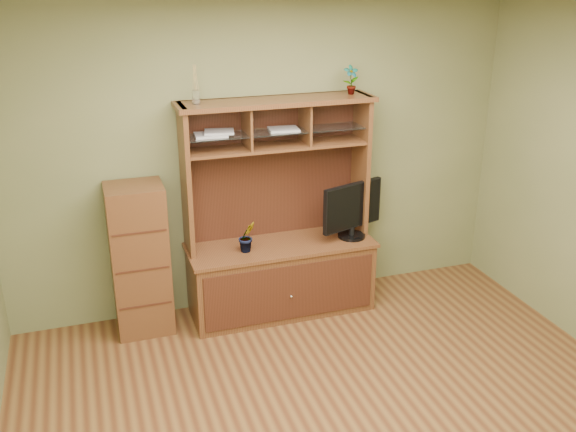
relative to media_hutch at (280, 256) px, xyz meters
name	(u,v)px	position (x,y,z in m)	size (l,w,h in m)	color
room	(358,247)	(-0.06, -1.73, 0.83)	(4.54, 4.04, 2.74)	#4E2A16
media_hutch	(280,256)	(0.00, 0.00, 0.00)	(1.66, 0.61, 1.90)	#4A2415
monitor	(353,209)	(0.65, -0.08, 0.39)	(0.62, 0.25, 0.50)	black
orchid_plant	(247,236)	(-0.32, -0.08, 0.26)	(0.15, 0.12, 0.27)	#335C1F
top_plant	(351,80)	(0.66, 0.08, 1.50)	(0.13, 0.09, 0.24)	#2B6B25
reed_diffuser	(196,89)	(-0.66, 0.08, 1.50)	(0.06, 0.06, 0.31)	silver
magazines	(237,132)	(-0.33, 0.08, 1.13)	(0.89, 0.23, 0.04)	silver
side_cabinet	(140,259)	(-1.21, 0.04, 0.12)	(0.46, 0.42, 1.29)	#4A2415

